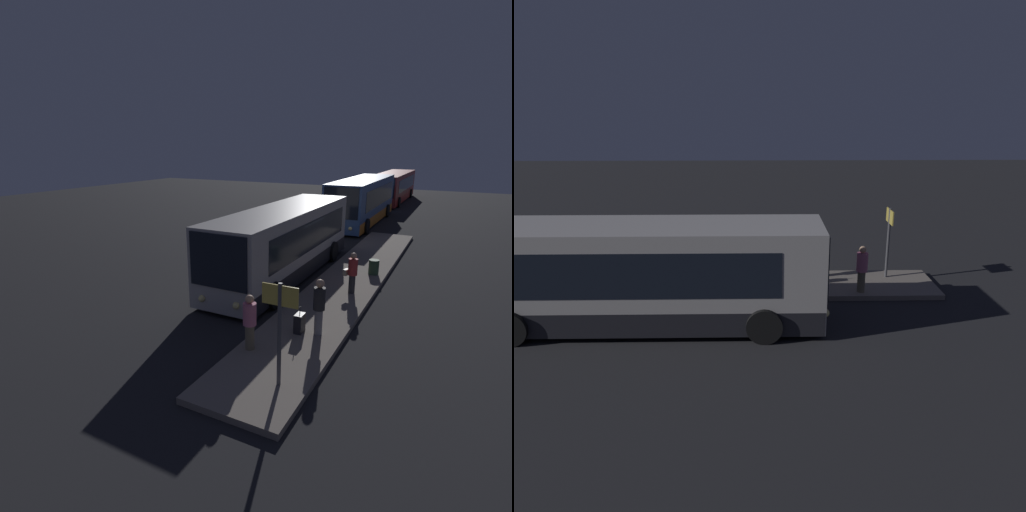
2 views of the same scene
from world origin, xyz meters
The scene contains 11 objects.
ground centered at (0.00, 0.00, 0.00)m, with size 80.00×80.00×0.00m, color #232326.
platform centered at (0.00, 2.87, 0.09)m, with size 20.00×2.54×0.18m.
bus_lead centered at (0.33, -0.05, 1.51)m, with size 10.72×2.78×3.04m.
bus_second centered at (-13.86, -0.05, 1.63)m, with size 11.29×2.82×3.26m.
bus_third centered at (-27.28, -0.05, 1.44)m, with size 12.52×2.81×2.90m.
passenger_boarding centered at (1.59, 3.33, 1.04)m, with size 0.44×0.59×1.60m.
passenger_waiting centered at (7.25, 1.99, 1.04)m, with size 0.47×0.47×1.60m.
passenger_with_bags centered at (5.50, 3.37, 1.13)m, with size 0.47×0.47×1.74m.
suitcase centered at (5.65, 2.83, 0.47)m, with size 0.40×0.24×0.83m.
sign_post centered at (8.44, 3.43, 1.85)m, with size 0.10×0.89×2.56m.
trash_bin centered at (-1.15, 3.60, 0.50)m, with size 0.44×0.44×0.65m.
Camera 1 is at (16.05, 6.85, 5.69)m, focal length 28.00 mm.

